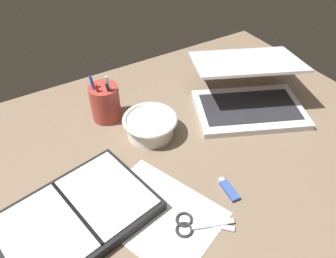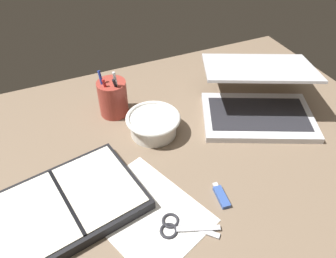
% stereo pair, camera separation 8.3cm
% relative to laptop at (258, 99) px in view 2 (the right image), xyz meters
% --- Properties ---
extents(desk_top, '(1.40, 1.00, 0.02)m').
position_rel_laptop_xyz_m(desk_top, '(-0.35, -0.09, -0.06)').
color(desk_top, '#75604C').
rests_on(desk_top, ground).
extents(laptop, '(0.41, 0.40, 0.14)m').
position_rel_laptop_xyz_m(laptop, '(0.00, 0.00, 0.00)').
color(laptop, silver).
rests_on(laptop, desk_top).
extents(bowl, '(0.15, 0.15, 0.06)m').
position_rel_laptop_xyz_m(bowl, '(-0.32, 0.04, -0.02)').
color(bowl, silver).
rests_on(bowl, desk_top).
extents(pen_cup, '(0.08, 0.08, 0.15)m').
position_rel_laptop_xyz_m(pen_cup, '(-0.39, 0.17, 0.01)').
color(pen_cup, '#9E382D').
rests_on(pen_cup, desk_top).
extents(planner, '(0.36, 0.28, 0.03)m').
position_rel_laptop_xyz_m(planner, '(-0.59, -0.12, -0.04)').
color(planner, black).
rests_on(planner, desk_top).
extents(scissors, '(0.12, 0.10, 0.01)m').
position_rel_laptop_xyz_m(scissors, '(-0.39, -0.26, -0.05)').
color(scissors, '#B7B7BC').
rests_on(scissors, desk_top).
extents(paper_sheet_front, '(0.29, 0.32, 0.00)m').
position_rel_laptop_xyz_m(paper_sheet_front, '(-0.43, -0.20, -0.05)').
color(paper_sheet_front, white).
rests_on(paper_sheet_front, desk_top).
extents(usb_drive, '(0.03, 0.07, 0.01)m').
position_rel_laptop_xyz_m(usb_drive, '(-0.26, -0.23, -0.04)').
color(usb_drive, '#33519E').
rests_on(usb_drive, desk_top).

